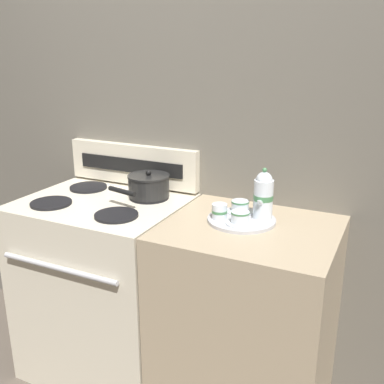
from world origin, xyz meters
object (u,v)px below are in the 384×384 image
stove (107,287)px  teapot (263,195)px  teacup_left (240,207)px  teacup_right (240,218)px  saucepan (148,185)px  serving_tray (241,220)px  creamer_jug (220,211)px

stove → teapot: (0.76, 0.09, 0.57)m
teacup_left → teacup_right: same height
teapot → teacup_right: teapot is taller
saucepan → teacup_left: bearing=-3.3°
stove → serving_tray: serving_tray is taller
stove → teacup_right: 0.86m
creamer_jug → teapot: bearing=27.5°
stove → teapot: size_ratio=4.31×
serving_tray → teapot: bearing=30.3°
teacup_right → creamer_jug: (-0.10, 0.02, 0.01)m
stove → saucepan: (0.18, 0.13, 0.52)m
stove → creamer_jug: 0.78m
stove → saucepan: saucepan is taller
saucepan → teacup_left: 0.47m
stove → teacup_left: 0.83m
teacup_left → teacup_right: bearing=-70.0°
stove → teacup_right: teacup_right is taller
stove → teacup_left: teacup_left is taller
saucepan → teapot: teapot is taller
creamer_jug → teacup_left: bearing=63.4°
teapot → teacup_right: (-0.06, -0.10, -0.07)m
serving_tray → saucepan: bearing=169.6°
teapot → teacup_right: size_ratio=1.87×
serving_tray → creamer_jug: (-0.08, -0.04, 0.04)m
stove → serving_tray: 0.83m
serving_tray → creamer_jug: creamer_jug is taller
saucepan → creamer_jug: size_ratio=4.59×
creamer_jug → stove: bearing=-179.7°
stove → creamer_jug: creamer_jug is taller
teapot → stove: bearing=-173.6°
serving_tray → teapot: size_ratio=1.32×
teacup_left → saucepan: bearing=176.7°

